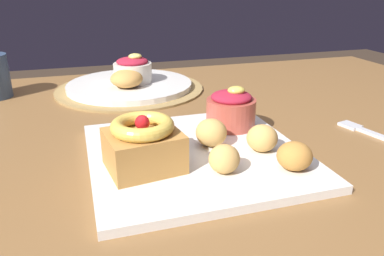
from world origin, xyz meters
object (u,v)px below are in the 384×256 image
at_px(back_pastry, 127,79).
at_px(back_plate, 130,85).
at_px(front_plate, 196,154).
at_px(fritter_middle, 262,138).
at_px(fritter_front, 211,132).
at_px(cake_slice, 143,144).
at_px(fork, 367,132).
at_px(berry_ramekin, 231,109).
at_px(back_ramekin, 133,70).
at_px(fritter_extra, 294,156).
at_px(fritter_back, 224,159).

bearing_deg(back_pastry, back_plate, 73.41).
height_order(front_plate, fritter_middle, fritter_middle).
height_order(fritter_front, back_pastry, back_pastry).
height_order(cake_slice, back_plate, cake_slice).
xyz_separation_m(fritter_middle, fork, (0.22, 0.03, -0.03)).
height_order(front_plate, berry_ramekin, berry_ramekin).
xyz_separation_m(berry_ramekin, back_ramekin, (-0.11, 0.32, 0.00)).
bearing_deg(berry_ramekin, fork, -17.65).
relative_size(front_plate, cake_slice, 2.93).
distance_m(fritter_middle, fork, 0.22).
bearing_deg(back_ramekin, front_plate, -86.01).
bearing_deg(fritter_extra, back_ramekin, 105.16).
distance_m(berry_ramekin, fritter_extra, 0.17).
height_order(back_ramekin, fork, back_ramekin).
bearing_deg(back_plate, back_ramekin, 25.66).
xyz_separation_m(cake_slice, fritter_back, (0.10, -0.04, -0.01)).
bearing_deg(cake_slice, fritter_front, 21.43).
xyz_separation_m(berry_ramekin, back_plate, (-0.12, 0.32, -0.03)).
distance_m(berry_ramekin, back_plate, 0.34).
relative_size(front_plate, fritter_middle, 6.71).
distance_m(berry_ramekin, back_ramekin, 0.34).
bearing_deg(back_pastry, front_plate, -82.19).
bearing_deg(fritter_extra, back_plate, 106.35).
bearing_deg(fritter_back, back_plate, 96.34).
relative_size(fritter_extra, back_pastry, 0.65).
height_order(fritter_extra, back_pastry, back_pastry).
distance_m(fritter_front, fritter_extra, 0.13).
bearing_deg(back_ramekin, fritter_back, -84.88).
relative_size(fritter_middle, back_ramekin, 0.51).
bearing_deg(cake_slice, back_plate, 84.10).
bearing_deg(back_plate, back_pastry, -106.59).
relative_size(cake_slice, fritter_middle, 2.29).
xyz_separation_m(fritter_front, fritter_middle, (0.06, -0.04, -0.00)).
height_order(cake_slice, back_pastry, cake_slice).
xyz_separation_m(front_plate, fritter_middle, (0.09, -0.03, 0.03)).
distance_m(front_plate, cake_slice, 0.10).
xyz_separation_m(berry_ramekin, fritter_middle, (0.01, -0.10, -0.01)).
bearing_deg(back_pastry, cake_slice, -94.80).
relative_size(fritter_front, back_plate, 0.16).
bearing_deg(cake_slice, front_plate, 20.47).
bearing_deg(cake_slice, back_pastry, 85.20).
distance_m(fritter_front, fork, 0.28).
height_order(berry_ramekin, back_ramekin, back_ramekin).
bearing_deg(back_pastry, fork, -44.49).
bearing_deg(fork, fritter_extra, 102.53).
bearing_deg(fork, fritter_front, 75.57).
distance_m(fritter_front, back_plate, 0.39).
relative_size(front_plate, back_plate, 1.04).
distance_m(fritter_back, back_pastry, 0.43).
xyz_separation_m(front_plate, berry_ramekin, (0.09, 0.08, 0.04)).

